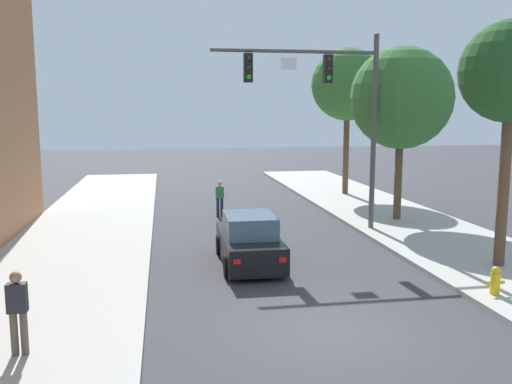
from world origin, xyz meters
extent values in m
plane|color=#38383D|center=(0.00, 0.00, 0.00)|extent=(120.00, 120.00, 0.00)
cube|color=#B2AFA8|center=(-6.50, 0.00, 0.07)|extent=(5.00, 60.00, 0.15)
cylinder|color=#514C47|center=(4.60, 9.37, 3.90)|extent=(0.20, 0.20, 7.50)
cylinder|color=#514C47|center=(1.43, 9.37, 6.95)|extent=(6.34, 0.14, 0.14)
cube|color=black|center=(2.70, 9.37, 6.33)|extent=(0.32, 0.28, 1.05)
sphere|color=#2D2823|center=(2.70, 9.22, 6.66)|extent=(0.18, 0.18, 0.18)
sphere|color=#2D2823|center=(2.70, 9.22, 6.33)|extent=(0.18, 0.18, 0.18)
sphere|color=green|center=(2.70, 9.22, 6.00)|extent=(0.18, 0.18, 0.18)
cube|color=black|center=(-0.35, 9.37, 6.33)|extent=(0.32, 0.28, 1.05)
sphere|color=#2D2823|center=(-0.35, 9.22, 6.66)|extent=(0.18, 0.18, 0.18)
sphere|color=#2D2823|center=(-0.35, 9.22, 6.33)|extent=(0.18, 0.18, 0.18)
sphere|color=green|center=(-0.35, 9.22, 6.00)|extent=(0.18, 0.18, 0.18)
cube|color=white|center=(1.17, 9.35, 6.50)|extent=(0.60, 0.03, 0.44)
cube|color=black|center=(-0.93, 5.56, 0.56)|extent=(1.76, 4.22, 0.80)
cube|color=slate|center=(-0.93, 5.41, 1.28)|extent=(1.53, 2.02, 0.64)
cylinder|color=black|center=(-1.72, 6.87, 0.32)|extent=(0.23, 0.64, 0.64)
cylinder|color=black|center=(-0.10, 6.85, 0.32)|extent=(0.23, 0.64, 0.64)
cylinder|color=black|center=(-1.75, 4.27, 0.32)|extent=(0.23, 0.64, 0.64)
cylinder|color=black|center=(-0.14, 4.25, 0.32)|extent=(0.23, 0.64, 0.64)
cube|color=red|center=(-1.59, 3.45, 0.68)|extent=(0.20, 0.04, 0.14)
cube|color=red|center=(-0.32, 3.43, 0.68)|extent=(0.20, 0.04, 0.14)
cylinder|color=brown|center=(-6.37, -0.42, 0.57)|extent=(0.14, 0.14, 0.85)
cylinder|color=brown|center=(-6.19, -0.42, 0.57)|extent=(0.14, 0.14, 0.85)
cube|color=#26262D|center=(-6.28, -0.42, 1.28)|extent=(0.36, 0.22, 0.56)
sphere|color=#9E7051|center=(-6.28, -0.42, 1.68)|extent=(0.22, 0.22, 0.22)
cylinder|color=#232847|center=(-1.12, 13.36, 0.42)|extent=(0.14, 0.14, 0.85)
cylinder|color=#232847|center=(-0.94, 13.36, 0.42)|extent=(0.14, 0.14, 0.85)
cube|color=#337F47|center=(-1.03, 13.36, 1.13)|extent=(0.36, 0.22, 0.56)
sphere|color=tan|center=(-1.03, 13.36, 1.53)|extent=(0.22, 0.22, 0.22)
cylinder|color=gold|center=(4.70, 1.23, 0.43)|extent=(0.24, 0.24, 0.55)
sphere|color=gold|center=(4.70, 1.23, 0.76)|extent=(0.22, 0.22, 0.22)
cylinder|color=gold|center=(4.52, 1.23, 0.45)|extent=(0.12, 0.09, 0.09)
cylinder|color=gold|center=(4.88, 1.23, 0.45)|extent=(0.12, 0.09, 0.09)
cylinder|color=brown|center=(6.39, 3.62, 2.46)|extent=(0.32, 0.32, 4.62)
sphere|color=#235123|center=(6.39, 3.62, 5.88)|extent=(2.95, 2.95, 2.95)
cylinder|color=brown|center=(6.36, 10.85, 1.92)|extent=(0.32, 0.32, 3.54)
sphere|color=#387033|center=(6.36, 10.85, 5.30)|extent=(4.27, 4.27, 4.27)
cylinder|color=brown|center=(6.57, 18.27, 2.43)|extent=(0.32, 0.32, 4.57)
sphere|color=#387033|center=(6.57, 18.27, 6.21)|extent=(3.98, 3.98, 3.98)
camera|label=1|loc=(-3.51, -10.84, 4.74)|focal=38.21mm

